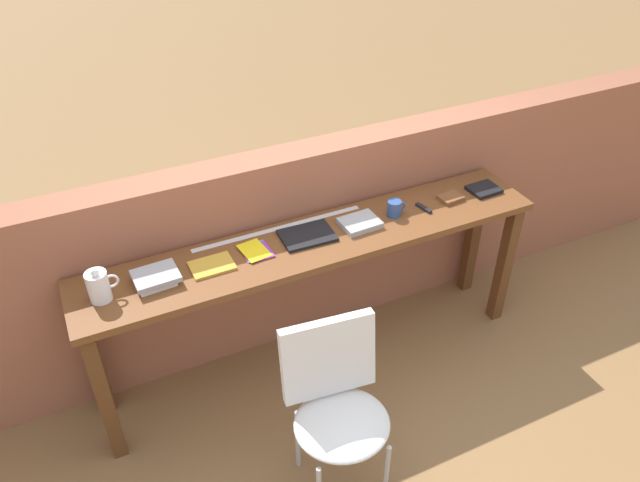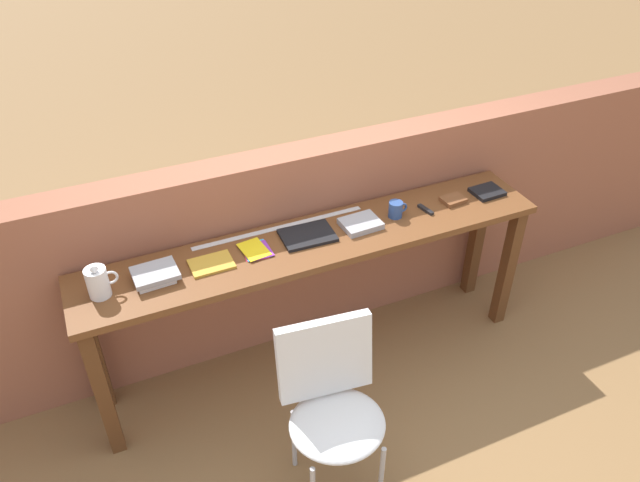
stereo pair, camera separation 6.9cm
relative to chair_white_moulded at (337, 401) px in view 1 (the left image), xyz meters
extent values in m
plane|color=olive|center=(0.24, 0.43, -0.53)|extent=(40.00, 40.00, 0.00)
cube|color=#9E5B42|center=(0.24, 1.07, 0.08)|extent=(6.00, 0.20, 1.22)
cube|color=brown|center=(0.24, 0.73, 0.33)|extent=(2.50, 0.44, 0.04)
cube|color=#5B341A|center=(-0.95, 0.57, -0.11)|extent=(0.07, 0.07, 0.84)
cube|color=#5B341A|center=(1.43, 0.57, -0.11)|extent=(0.07, 0.07, 0.84)
cube|color=#5B341A|center=(-0.95, 0.89, -0.11)|extent=(0.07, 0.07, 0.84)
cube|color=#5B341A|center=(1.43, 0.89, -0.11)|extent=(0.07, 0.07, 0.84)
ellipsoid|color=white|center=(-0.01, -0.07, -0.08)|extent=(0.48, 0.47, 0.08)
cube|color=white|center=(0.01, 0.12, 0.16)|extent=(0.45, 0.15, 0.40)
cylinder|color=#B2B2B7|center=(0.14, -0.24, -0.32)|extent=(0.02, 0.02, 0.41)
cylinder|color=#B2B2B7|center=(-0.15, 0.11, -0.32)|extent=(0.02, 0.02, 0.41)
cylinder|color=#B2B2B7|center=(0.17, 0.07, -0.32)|extent=(0.02, 0.02, 0.41)
cylinder|color=white|center=(-0.84, 0.73, 0.43)|extent=(0.10, 0.10, 0.15)
cone|color=white|center=(-0.84, 0.70, 0.52)|extent=(0.04, 0.03, 0.04)
torus|color=white|center=(-0.79, 0.73, 0.44)|extent=(0.07, 0.01, 0.07)
cube|color=white|center=(-0.59, 0.74, 0.37)|extent=(0.18, 0.16, 0.03)
cube|color=#9E9EA3|center=(-0.59, 0.74, 0.39)|extent=(0.22, 0.18, 0.03)
cube|color=gold|center=(-0.32, 0.74, 0.36)|extent=(0.21, 0.15, 0.01)
cube|color=#E5334C|center=(-0.08, 0.76, 0.35)|extent=(0.14, 0.18, 0.00)
cube|color=#3399D8|center=(-0.08, 0.76, 0.36)|extent=(0.13, 0.16, 0.00)
cube|color=purple|center=(-0.07, 0.75, 0.36)|extent=(0.12, 0.14, 0.00)
cube|color=yellow|center=(-0.09, 0.76, 0.36)|extent=(0.14, 0.18, 0.00)
cube|color=black|center=(0.21, 0.77, 0.36)|extent=(0.28, 0.21, 0.02)
cube|color=#9E9EA3|center=(0.50, 0.74, 0.37)|extent=(0.21, 0.17, 0.03)
cylinder|color=#2D4C8C|center=(0.71, 0.75, 0.40)|extent=(0.08, 0.08, 0.09)
torus|color=#2D4C8C|center=(0.76, 0.75, 0.40)|extent=(0.06, 0.01, 0.06)
cube|color=black|center=(0.90, 0.73, 0.36)|extent=(0.04, 0.11, 0.02)
cube|color=brown|center=(1.09, 0.75, 0.37)|extent=(0.14, 0.11, 0.02)
cube|color=black|center=(1.31, 0.74, 0.36)|extent=(0.18, 0.15, 0.02)
cube|color=silver|center=(0.10, 0.90, 0.35)|extent=(0.95, 0.03, 0.00)
camera|label=1|loc=(-0.86, -1.63, 2.25)|focal=35.00mm
camera|label=2|loc=(-0.80, -1.66, 2.25)|focal=35.00mm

